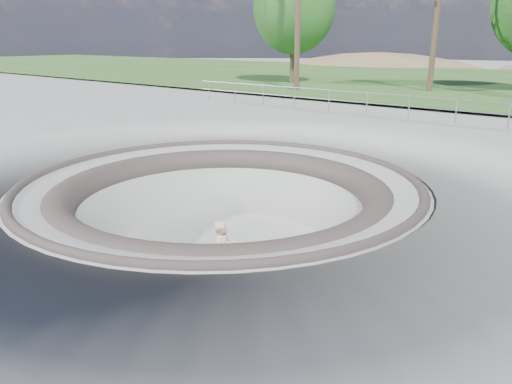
{
  "coord_description": "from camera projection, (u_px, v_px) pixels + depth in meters",
  "views": [
    {
      "loc": [
        8.41,
        -9.03,
        3.51
      ],
      "look_at": [
        1.07,
        0.11,
        -0.1
      ],
      "focal_mm": 35.0,
      "sensor_mm": 36.0,
      "label": 1
    }
  ],
  "objects": [
    {
      "name": "bushy_tree_left",
      "position": [
        294.0,
        7.0,
        36.58
      ],
      "size": [
        6.22,
        5.65,
        8.97
      ],
      "color": "brown",
      "rests_on": "ground"
    },
    {
      "name": "safety_railing",
      "position": [
        409.0,
        107.0,
        21.53
      ],
      "size": [
        25.0,
        0.06,
        1.03
      ],
      "color": "#92959A",
      "rests_on": "ground"
    },
    {
      "name": "skate_bowl",
      "position": [
        222.0,
        247.0,
        13.34
      ],
      "size": [
        14.0,
        14.0,
        4.1
      ],
      "color": "#9D9D98",
      "rests_on": "ground"
    },
    {
      "name": "skater",
      "position": [
        223.0,
        255.0,
        10.88
      ],
      "size": [
        0.54,
        0.67,
        1.6
      ],
      "primitive_type": "imported",
      "rotation": [
        0.0,
        0.0,
        1.88
      ],
      "color": "beige",
      "rests_on": "skateboard"
    },
    {
      "name": "skateboard",
      "position": [
        224.0,
        289.0,
        11.12
      ],
      "size": [
        0.88,
        0.42,
        0.09
      ],
      "color": "olive",
      "rests_on": "ground"
    },
    {
      "name": "ground",
      "position": [
        221.0,
        182.0,
        12.8
      ],
      "size": [
        180.0,
        180.0,
        0.0
      ],
      "primitive_type": "plane",
      "color": "#9D9D98",
      "rests_on": "ground"
    }
  ]
}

